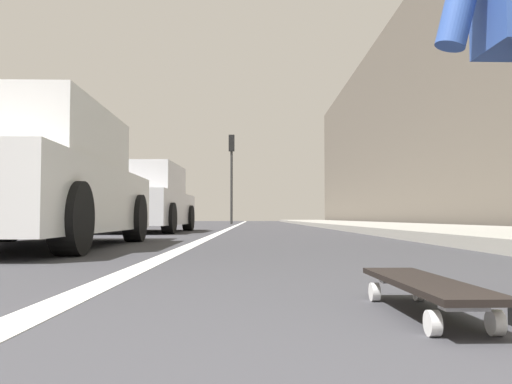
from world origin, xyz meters
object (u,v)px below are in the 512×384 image
skateboard (424,286)px  parked_car_near (31,182)px  parked_car_mid (142,200)px  traffic_light (232,163)px

skateboard → parked_car_near: bearing=36.7°
parked_car_near → skateboard: bearing=-143.3°
skateboard → parked_car_near: parked_car_near is taller
parked_car_near → parked_car_mid: bearing=0.7°
parked_car_mid → traffic_light: traffic_light is taller
skateboard → traffic_light: size_ratio=0.19×
parked_car_near → parked_car_mid: size_ratio=1.03×
parked_car_near → traffic_light: bearing=-3.5°
parked_car_near → traffic_light: 20.61m
parked_car_near → parked_car_mid: 6.01m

